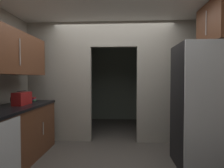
# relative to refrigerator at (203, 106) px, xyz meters

# --- Properties ---
(ground) EXTENTS (20.00, 20.00, 0.00)m
(ground) POSITION_rel_refrigerator_xyz_m (-1.42, -0.10, -0.94)
(ground) COLOR #47423D
(kitchen_overhead_slab) EXTENTS (4.11, 6.41, 0.06)m
(kitchen_overhead_slab) POSITION_rel_refrigerator_xyz_m (-1.42, 0.26, 1.64)
(kitchen_overhead_slab) COLOR silver
(kitchen_partition) EXTENTS (3.71, 0.12, 2.55)m
(kitchen_partition) POSITION_rel_refrigerator_xyz_m (-1.42, 1.10, 0.41)
(kitchen_partition) COLOR #9E998C
(kitchen_partition) RESTS_ON ground
(adjoining_room_shell) EXTENTS (3.71, 2.28, 2.55)m
(adjoining_room_shell) POSITION_rel_refrigerator_xyz_m (-1.42, 2.72, 0.34)
(adjoining_room_shell) COLOR gray
(adjoining_room_shell) RESTS_ON ground
(refrigerator) EXTENTS (0.78, 0.80, 1.87)m
(refrigerator) POSITION_rel_refrigerator_xyz_m (0.00, 0.00, 0.00)
(refrigerator) COLOR black
(refrigerator) RESTS_ON ground
(lower_cabinet_run) EXTENTS (0.67, 2.06, 0.91)m
(lower_cabinet_run) POSITION_rel_refrigerator_xyz_m (-2.94, -0.17, -0.48)
(lower_cabinet_run) COLOR brown
(lower_cabinet_run) RESTS_ON ground
(dishwasher) EXTENTS (0.02, 0.56, 0.85)m
(dishwasher) POSITION_rel_refrigerator_xyz_m (-2.61, -0.75, -0.51)
(dishwasher) COLOR #B7BABC
(dishwasher) RESTS_ON ground
(upper_cabinet_counterside) EXTENTS (0.36, 1.85, 0.67)m
(upper_cabinet_counterside) POSITION_rel_refrigerator_xyz_m (-2.94, -0.17, 0.82)
(upper_cabinet_counterside) COLOR brown
(upper_cabinet_fridgeside) EXTENTS (0.36, 0.86, 0.63)m
(upper_cabinet_fridgeside) POSITION_rel_refrigerator_xyz_m (0.26, 0.10, 1.28)
(upper_cabinet_fridgeside) COLOR brown
(boombox) EXTENTS (0.18, 0.37, 0.24)m
(boombox) POSITION_rel_refrigerator_xyz_m (-2.91, 0.14, 0.08)
(boombox) COLOR maroon
(boombox) RESTS_ON lower_cabinet_run
(book_stack) EXTENTS (0.13, 0.16, 0.09)m
(book_stack) POSITION_rel_refrigerator_xyz_m (-2.92, 0.53, 0.02)
(book_stack) COLOR black
(book_stack) RESTS_ON lower_cabinet_run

